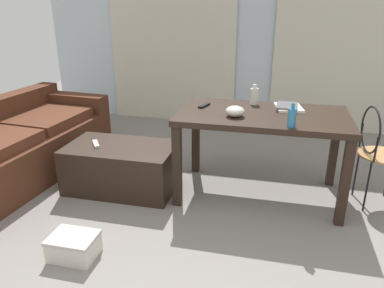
{
  "coord_description": "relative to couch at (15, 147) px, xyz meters",
  "views": [
    {
      "loc": [
        0.36,
        -1.53,
        1.64
      ],
      "look_at": [
        -0.38,
        1.54,
        0.42
      ],
      "focal_mm": 34.59,
      "sensor_mm": 36.0,
      "label": 1
    }
  ],
  "objects": [
    {
      "name": "bottle_far",
      "position": [
        2.28,
        0.42,
        0.54
      ],
      "size": [
        0.08,
        0.08,
        0.18
      ],
      "color": "beige",
      "rests_on": "craft_table"
    },
    {
      "name": "bowl",
      "position": [
        2.17,
        -0.01,
        0.51
      ],
      "size": [
        0.16,
        0.16,
        0.09
      ],
      "primitive_type": "ellipsoid",
      "color": "beige",
      "rests_on": "craft_table"
    },
    {
      "name": "craft_table",
      "position": [
        2.38,
        0.15,
        0.36
      ],
      "size": [
        1.42,
        0.8,
        0.77
      ],
      "color": "black",
      "rests_on": "ground"
    },
    {
      "name": "bottle_near",
      "position": [
        2.61,
        -0.19,
        0.54
      ],
      "size": [
        0.06,
        0.06,
        0.18
      ],
      "color": "teal",
      "rests_on": "craft_table"
    },
    {
      "name": "tv_remote_on_table",
      "position": [
        1.86,
        0.23,
        0.47
      ],
      "size": [
        0.08,
        0.16,
        0.02
      ],
      "primitive_type": "cube",
      "rotation": [
        0.0,
        0.0,
        -0.3
      ],
      "color": "black",
      "rests_on": "craft_table"
    },
    {
      "name": "tv_remote_primary",
      "position": [
        0.92,
        -0.05,
        0.13
      ],
      "size": [
        0.14,
        0.17,
        0.02
      ],
      "primitive_type": "cube",
      "rotation": [
        0.0,
        0.0,
        0.59
      ],
      "color": "#B7B7B2",
      "rests_on": "coffee_table"
    },
    {
      "name": "coffee_table",
      "position": [
        1.14,
        -0.03,
        -0.09
      ],
      "size": [
        0.98,
        0.58,
        0.42
      ],
      "color": "black",
      "rests_on": "ground"
    },
    {
      "name": "ground_plane",
      "position": [
        2.14,
        0.05,
        -0.3
      ],
      "size": [
        8.76,
        8.76,
        0.0
      ],
      "primitive_type": "plane",
      "color": "gray"
    },
    {
      "name": "wire_chair",
      "position": [
        3.32,
        0.2,
        0.23
      ],
      "size": [
        0.4,
        0.41,
        0.87
      ],
      "color": "#B7844C",
      "rests_on": "ground"
    },
    {
      "name": "book_stack",
      "position": [
        2.59,
        0.32,
        0.48
      ],
      "size": [
        0.26,
        0.32,
        0.04
      ],
      "color": "silver",
      "rests_on": "craft_table"
    },
    {
      "name": "curtains",
      "position": [
        2.14,
        2.19,
        0.82
      ],
      "size": [
        4.07,
        0.03,
        2.23
      ],
      "color": "beige",
      "rests_on": "ground"
    },
    {
      "name": "shoebox",
      "position": [
        1.22,
        -1.05,
        -0.22
      ],
      "size": [
        0.32,
        0.24,
        0.16
      ],
      "color": "beige",
      "rests_on": "ground"
    },
    {
      "name": "couch",
      "position": [
        0.0,
        0.0,
        0.0
      ],
      "size": [
        1.06,
        2.11,
        0.72
      ],
      "color": "#4C2819",
      "rests_on": "ground"
    },
    {
      "name": "wall_back",
      "position": [
        2.14,
        2.28,
        0.99
      ],
      "size": [
        5.96,
        0.1,
        2.59
      ],
      "primitive_type": "cube",
      "color": "silver",
      "rests_on": "ground"
    }
  ]
}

